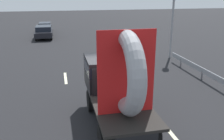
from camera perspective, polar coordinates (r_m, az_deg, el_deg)
name	(u,v)px	position (r m, az deg, el deg)	size (l,w,h in m)	color
ground_plane	(114,114)	(10.62, 0.40, -10.30)	(120.00, 120.00, 0.00)	black
flatbed_truck	(116,79)	(9.36, 0.93, -2.18)	(2.02, 4.97, 3.92)	black
distant_sedan	(44,32)	(28.52, -15.63, 8.65)	(1.82, 4.24, 1.38)	black
traffic_light	(173,12)	(19.35, 14.10, 13.09)	(0.42, 0.36, 5.43)	gray
guardrail	(216,78)	(14.39, 23.16, -1.79)	(0.10, 10.58, 0.71)	gray
lane_dash_left_far	(66,78)	(15.07, -10.81, -1.85)	(2.07, 0.16, 0.01)	beige
lane_dash_right_far	(121,71)	(16.03, 2.03, -0.33)	(2.26, 0.16, 0.01)	beige
oncoming_car	(45,27)	(32.87, -15.40, 9.67)	(1.60, 3.74, 1.22)	black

